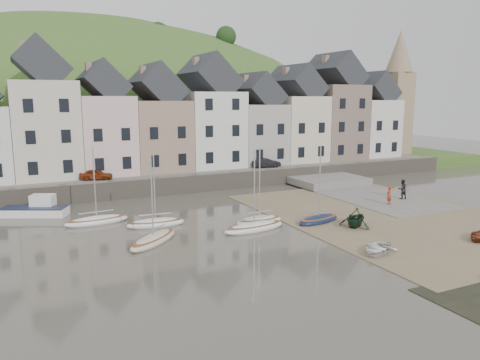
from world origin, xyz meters
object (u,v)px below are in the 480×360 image
person_red (389,195)px  rowboat_green (355,218)px  person_dark (402,189)px  car_right (266,163)px  rowboat_white (377,248)px  car_left (96,175)px  sailboat_0 (97,220)px

person_red → rowboat_green: bearing=12.4°
person_dark → car_right: car_right is taller
rowboat_green → rowboat_white: bearing=-54.7°
rowboat_green → car_left: car_left is taller
rowboat_green → car_right: 21.34m
rowboat_green → person_red: bearing=92.5°
person_dark → car_left: car_left is taller
rowboat_green → person_red: 8.89m
person_dark → car_left: size_ratio=0.59×
car_left → person_red: bearing=-106.0°
rowboat_white → person_red: (10.36, 9.98, 0.61)m
sailboat_0 → rowboat_white: (14.98, -15.25, 0.10)m
rowboat_green → car_right: size_ratio=0.81×
person_red → person_dark: 3.11m
rowboat_green → car_left: (-15.92, 20.97, 1.35)m
sailboat_0 → person_dark: sailboat_0 is taller
car_left → car_right: size_ratio=0.93×
person_red → person_dark: size_ratio=0.89×
car_left → rowboat_white: bearing=-134.5°
rowboat_white → person_red: size_ratio=1.72×
rowboat_green → car_right: bearing=141.7°
rowboat_green → person_red: person_red is taller
rowboat_white → car_left: (-13.21, 26.40, 1.79)m
sailboat_0 → person_dark: size_ratio=3.30×
sailboat_0 → car_left: sailboat_0 is taller
rowboat_green → person_dark: person_dark is taller
person_dark → rowboat_white: bearing=48.1°
rowboat_white → car_left: size_ratio=0.90×
car_right → sailboat_0: bearing=127.1°
sailboat_0 → person_dark: (28.19, -4.02, 0.82)m
rowboat_green → person_red: (7.64, 4.54, 0.17)m
rowboat_green → person_red: size_ratio=1.65×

